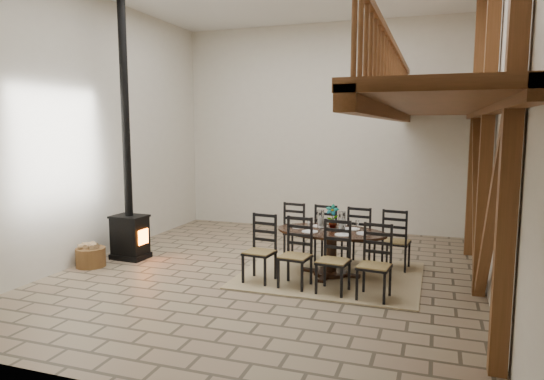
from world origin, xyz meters
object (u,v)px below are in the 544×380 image
(log_basket, at_px, (91,256))
(log_stack, at_px, (125,244))
(wood_stove, at_px, (129,201))
(dining_table, at_px, (331,253))

(log_basket, relative_size, log_stack, 1.41)
(wood_stove, distance_m, log_basket, 1.22)
(dining_table, xyz_separation_m, wood_stove, (-3.89, -0.18, 0.73))
(wood_stove, bearing_deg, log_basket, -114.09)
(wood_stove, xyz_separation_m, log_basket, (-0.36, -0.70, -0.94))
(wood_stove, xyz_separation_m, log_stack, (-0.41, 0.41, -0.96))
(dining_table, relative_size, log_stack, 6.85)
(wood_stove, relative_size, log_basket, 9.50)
(dining_table, bearing_deg, wood_stove, -171.13)
(dining_table, distance_m, log_basket, 4.35)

